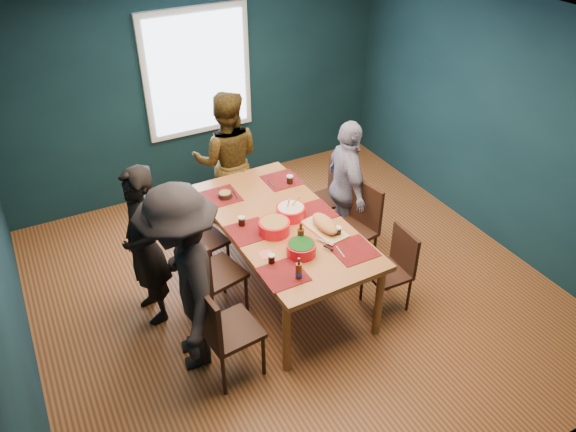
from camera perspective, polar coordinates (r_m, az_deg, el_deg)
name	(u,v)px	position (r m, az deg, el deg)	size (l,w,h in m)	color
room	(281,164)	(5.29, -0.73, 5.32)	(5.01, 5.01, 2.71)	#9B5F2D
dining_table	(282,228)	(5.48, -0.57, -1.25)	(1.14, 2.19, 0.82)	#A06330
chair_left_far	(194,236)	(5.79, -9.50, -2.03)	(0.50, 0.50, 0.94)	#331A11
chair_left_mid	(208,270)	(5.29, -8.15, -5.41)	(0.54, 0.54, 0.99)	#331A11
chair_left_near	(220,326)	(4.73, -6.88, -11.07)	(0.49, 0.49, 1.00)	#331A11
chair_right_far	(331,192)	(6.54, 4.43, 2.43)	(0.39, 0.39, 0.85)	#331A11
chair_right_mid	(358,221)	(5.93, 7.08, -0.51)	(0.51, 0.51, 0.98)	#331A11
chair_right_near	(395,264)	(5.53, 10.82, -4.79)	(0.40, 0.40, 0.85)	#331A11
person_far_left	(144,247)	(5.30, -14.38, -3.06)	(0.59, 0.39, 1.62)	black
person_back	(227,161)	(6.51, -6.17, 5.62)	(0.81, 0.63, 1.66)	black
person_right	(347,187)	(6.12, 5.98, 2.91)	(0.90, 0.37, 1.53)	white
person_near_left	(184,281)	(4.72, -10.51, -6.50)	(1.15, 0.66, 1.78)	black
bowl_salad	(274,227)	(5.26, -1.41, -1.09)	(0.30, 0.30, 0.12)	red
bowl_dumpling	(291,211)	(5.47, 0.28, 0.47)	(0.29, 0.29, 0.27)	red
bowl_herbs	(301,248)	(4.99, 1.35, -3.29)	(0.27, 0.27, 0.12)	red
cutting_board	(325,225)	(5.30, 3.76, -0.91)	(0.31, 0.59, 0.13)	#DBBE76
small_bowl	(225,195)	(5.82, -6.40, 2.17)	(0.15, 0.15, 0.06)	black
beer_bottle_a	(299,271)	(4.72, 1.10, -5.62)	(0.06, 0.06, 0.22)	#4C1D0D
beer_bottle_b	(301,236)	(5.08, 1.30, -2.09)	(0.06, 0.06, 0.24)	#4C1D0D
cola_glass_a	(271,258)	(4.90, -1.69, -4.34)	(0.06, 0.06, 0.09)	black
cola_glass_b	(338,231)	(5.24, 5.09, -1.51)	(0.07, 0.07, 0.09)	black
cola_glass_c	(290,179)	(6.01, 0.19, 3.75)	(0.07, 0.07, 0.10)	black
cola_glass_d	(242,221)	(5.37, -4.73, -0.49)	(0.07, 0.07, 0.10)	black
napkin_a	(318,211)	(5.59, 3.11, 0.49)	(0.13, 0.13, 0.00)	#DF5E66
napkin_b	(266,254)	(5.02, -2.22, -3.93)	(0.12, 0.12, 0.00)	#DF5E66
napkin_c	(351,252)	(5.08, 6.41, -3.66)	(0.16, 0.16, 0.00)	#DF5E66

